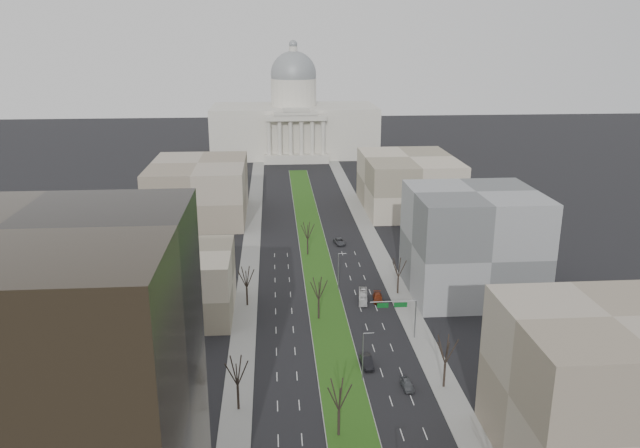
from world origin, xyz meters
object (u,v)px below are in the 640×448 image
car_black (367,362)px  car_grey_far (339,241)px  car_grey_near (407,384)px  car_red (378,298)px  box_van (363,296)px

car_black → car_grey_far: (2.38, 68.57, -0.07)m
car_grey_near → car_red: (1.01, 36.34, 0.01)m
car_grey_far → car_grey_near: bearing=-96.2°
car_grey_near → car_grey_far: bearing=89.4°
car_red → box_van: (-3.33, 0.05, 0.34)m
car_red → car_black: bearing=-97.3°
car_black → box_van: (3.43, 28.58, 0.22)m
car_red → box_van: box_van is taller
car_grey_near → car_red: car_red is taller
car_black → car_grey_near: bearing=-57.4°
car_grey_near → box_van: bearing=90.5°
car_black → box_van: bearing=79.5°
car_black → car_red: car_black is taller
car_black → car_red: bearing=73.0°
car_red → car_grey_far: car_grey_far is taller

